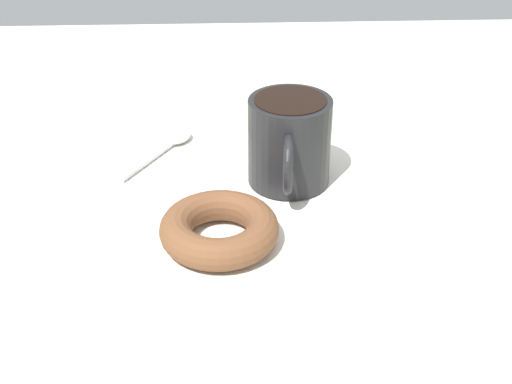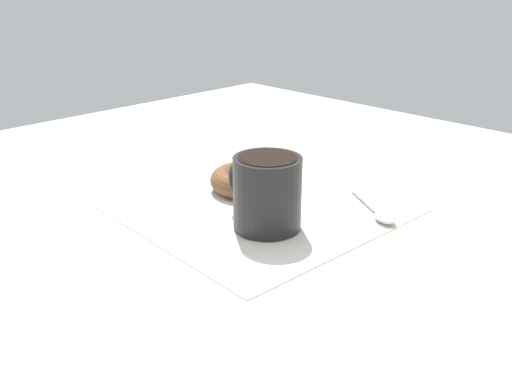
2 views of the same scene
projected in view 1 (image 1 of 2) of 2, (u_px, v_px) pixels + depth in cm
name	position (u px, v px, depth cm)	size (l,w,h in cm)	color
ground_plane	(253.00, 238.00, 67.03)	(120.00, 120.00, 2.00)	beige
napkin	(256.00, 211.00, 68.86)	(32.85, 32.85, 0.30)	white
coffee_cup	(289.00, 141.00, 71.01)	(11.78, 8.32, 9.03)	black
donut	(219.00, 229.00, 63.43)	(10.72, 10.72, 2.92)	brown
spoon	(171.00, 143.00, 79.73)	(11.34, 7.57, 0.90)	silver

